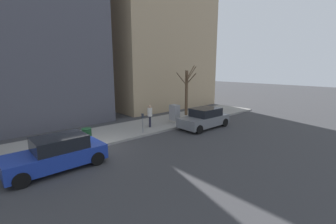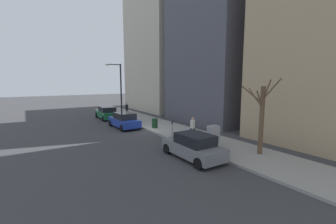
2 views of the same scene
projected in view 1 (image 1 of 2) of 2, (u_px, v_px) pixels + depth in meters
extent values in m
plane|color=#38383A|center=(92.00, 150.00, 12.68)|extent=(120.00, 120.00, 0.00)
cube|color=gray|center=(78.00, 140.00, 14.13)|extent=(4.00, 36.00, 0.15)
cube|color=slate|center=(204.00, 121.00, 17.28)|extent=(1.81, 4.20, 0.70)
cube|color=black|center=(206.00, 112.00, 17.28)|extent=(1.61, 2.20, 0.60)
cylinder|color=black|center=(199.00, 129.00, 15.69)|extent=(0.22, 0.64, 0.64)
cylinder|color=black|center=(182.00, 125.00, 16.93)|extent=(0.22, 0.64, 0.64)
cylinder|color=black|center=(225.00, 122.00, 17.72)|extent=(0.22, 0.64, 0.64)
cylinder|color=black|center=(208.00, 119.00, 18.96)|extent=(0.22, 0.64, 0.64)
cube|color=#1E389E|center=(56.00, 157.00, 10.20)|extent=(1.89, 4.24, 0.70)
cube|color=black|center=(60.00, 143.00, 10.21)|extent=(1.65, 2.23, 0.60)
cylinder|color=black|center=(21.00, 180.00, 8.60)|extent=(0.23, 0.64, 0.64)
cylinder|color=black|center=(13.00, 166.00, 9.82)|extent=(0.23, 0.64, 0.64)
cylinder|color=black|center=(97.00, 159.00, 10.68)|extent=(0.23, 0.64, 0.64)
cylinder|color=black|center=(83.00, 149.00, 11.90)|extent=(0.23, 0.64, 0.64)
cylinder|color=slate|center=(143.00, 125.00, 15.41)|extent=(0.07, 0.07, 1.05)
cube|color=#2D333D|center=(143.00, 116.00, 15.28)|extent=(0.14, 0.10, 0.30)
cube|color=#A8A399|center=(175.00, 121.00, 18.60)|extent=(0.83, 0.61, 0.18)
cube|color=#939399|center=(175.00, 112.00, 18.46)|extent=(0.75, 0.55, 1.25)
cylinder|color=brown|center=(186.00, 93.00, 20.96)|extent=(0.28, 0.28, 4.17)
cylinder|color=brown|center=(191.00, 79.00, 20.43)|extent=(0.97, 0.31, 1.04)
cylinder|color=brown|center=(187.00, 76.00, 20.03)|extent=(0.82, 1.07, 1.11)
cylinder|color=brown|center=(191.00, 74.00, 20.68)|extent=(0.52, 0.83, 1.35)
cylinder|color=brown|center=(182.00, 79.00, 20.40)|extent=(0.24, 1.20, 1.23)
cylinder|color=brown|center=(191.00, 72.00, 20.95)|extent=(0.12, 1.12, 1.29)
cylinder|color=#14381E|center=(87.00, 136.00, 13.31)|extent=(0.56, 0.56, 0.90)
cylinder|color=#1E1E2D|center=(150.00, 122.00, 16.93)|extent=(0.16, 0.16, 0.82)
cylinder|color=#1E1E2D|center=(150.00, 121.00, 17.17)|extent=(0.16, 0.16, 0.82)
cylinder|color=silver|center=(150.00, 112.00, 16.91)|extent=(0.36, 0.36, 0.62)
sphere|color=tan|center=(150.00, 107.00, 16.83)|extent=(0.22, 0.22, 0.22)
cube|color=tan|center=(146.00, 13.00, 27.26)|extent=(12.25, 12.25, 22.22)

